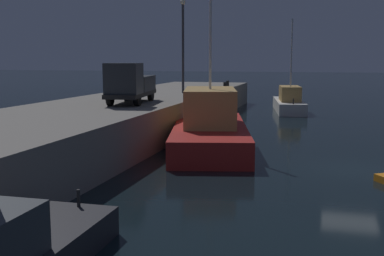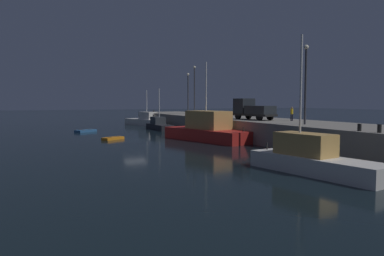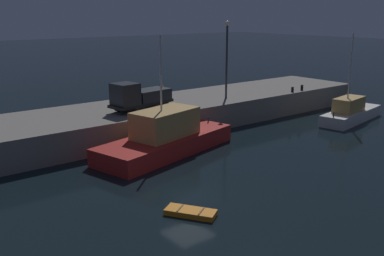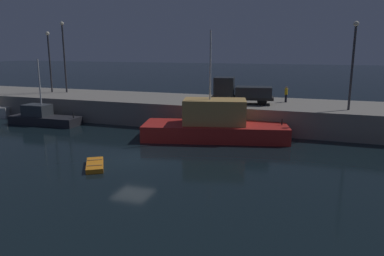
# 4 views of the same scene
# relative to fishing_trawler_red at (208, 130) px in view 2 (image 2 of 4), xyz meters

# --- Properties ---
(ground_plane) EXTENTS (320.00, 320.00, 0.00)m
(ground_plane) POSITION_rel_fishing_trawler_red_xyz_m (-3.74, -7.56, -1.19)
(ground_plane) COLOR black
(pier_quay) EXTENTS (63.60, 8.63, 2.30)m
(pier_quay) POSITION_rel_fishing_trawler_red_xyz_m (-3.74, 6.67, -0.04)
(pier_quay) COLOR gray
(pier_quay) RESTS_ON ground
(fishing_trawler_red) EXTENTS (12.48, 6.69, 8.89)m
(fishing_trawler_red) POSITION_rel_fishing_trawler_red_xyz_m (0.00, 0.00, 0.00)
(fishing_trawler_red) COLOR red
(fishing_trawler_red) RESTS_ON ground
(fishing_boat_blue) EXTENTS (9.30, 3.90, 8.61)m
(fishing_boat_blue) POSITION_rel_fishing_trawler_red_xyz_m (20.10, -2.94, -0.29)
(fishing_boat_blue) COLOR silver
(fishing_boat_blue) RESTS_ON ground
(fishing_boat_white) EXTENTS (10.10, 5.38, 6.49)m
(fishing_boat_white) POSITION_rel_fishing_trawler_red_xyz_m (-28.70, 1.37, -0.35)
(fishing_boat_white) COLOR silver
(fishing_boat_white) RESTS_ON ground
(fishing_boat_orange) EXTENTS (7.26, 2.36, 6.43)m
(fishing_boat_orange) POSITION_rel_fishing_trawler_red_xyz_m (-17.89, 0.36, -0.49)
(fishing_boat_orange) COLOR #232328
(fishing_boat_orange) RESTS_ON ground
(dinghy_orange_near) EXTENTS (2.78, 3.32, 0.37)m
(dinghy_orange_near) POSITION_rel_fishing_trawler_red_xyz_m (-17.72, -11.00, -1.03)
(dinghy_orange_near) COLOR #2D6099
(dinghy_orange_near) RESTS_ON ground
(rowboat_white_mid) EXTENTS (2.32, 2.84, 0.34)m
(rowboat_white_mid) POSITION_rel_fishing_trawler_red_xyz_m (-5.24, -9.75, -1.04)
(rowboat_white_mid) COLOR orange
(rowboat_white_mid) RESTS_ON ground
(lamp_post_west) EXTENTS (0.44, 0.44, 7.04)m
(lamp_post_west) POSITION_rel_fishing_trawler_red_xyz_m (-22.22, 7.19, 5.28)
(lamp_post_west) COLOR #38383D
(lamp_post_west) RESTS_ON pier_quay
(lamp_post_east) EXTENTS (0.44, 0.44, 8.14)m
(lamp_post_east) POSITION_rel_fishing_trawler_red_xyz_m (-20.43, 7.61, 5.85)
(lamp_post_east) COLOR #38383D
(lamp_post_east) RESTS_ON pier_quay
(lamp_post_central) EXTENTS (0.44, 0.44, 7.32)m
(lamp_post_central) POSITION_rel_fishing_trawler_red_xyz_m (10.50, 4.73, 5.43)
(lamp_post_central) COLOR #38383D
(lamp_post_central) RESTS_ON pier_quay
(utility_truck) EXTENTS (5.98, 2.73, 2.47)m
(utility_truck) POSITION_rel_fishing_trawler_red_xyz_m (0.92, 5.23, 2.30)
(utility_truck) COLOR black
(utility_truck) RESTS_ON pier_quay
(dockworker) EXTENTS (0.37, 0.39, 1.55)m
(dockworker) POSITION_rel_fishing_trawler_red_xyz_m (5.02, 7.68, 1.99)
(dockworker) COLOR black
(dockworker) RESTS_ON pier_quay
(bollard_west) EXTENTS (0.28, 0.28, 0.53)m
(bollard_west) POSITION_rel_fishing_trawler_red_xyz_m (18.31, 2.95, 1.37)
(bollard_west) COLOR black
(bollard_west) RESTS_ON pier_quay
(bollard_central) EXTENTS (0.28, 0.28, 0.58)m
(bollard_central) POSITION_rel_fishing_trawler_red_xyz_m (19.93, 3.00, 1.40)
(bollard_central) COLOR black
(bollard_central) RESTS_ON pier_quay
(bollard_east) EXTENTS (0.28, 0.28, 0.46)m
(bollard_east) POSITION_rel_fishing_trawler_red_xyz_m (-28.34, 2.91, 1.34)
(bollard_east) COLOR black
(bollard_east) RESTS_ON pier_quay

